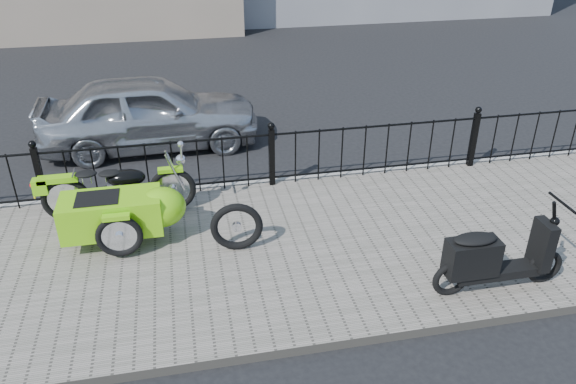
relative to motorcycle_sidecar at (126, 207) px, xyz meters
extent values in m
plane|color=black|center=(2.21, -0.16, -0.59)|extent=(120.00, 120.00, 0.00)
cube|color=#686358|center=(2.21, -0.66, -0.53)|extent=(30.00, 3.80, 0.12)
cube|color=gray|center=(2.21, 1.28, -0.53)|extent=(30.00, 0.10, 0.12)
cylinder|color=black|center=(2.21, 1.14, 0.40)|extent=(14.00, 0.04, 0.04)
cylinder|color=black|center=(2.21, 1.14, -0.35)|extent=(14.00, 0.04, 0.04)
cube|color=black|center=(-1.29, 1.14, 0.01)|extent=(0.09, 0.09, 0.96)
sphere|color=black|center=(-1.29, 1.14, 0.55)|extent=(0.11, 0.11, 0.11)
cube|color=black|center=(2.21, 1.14, 0.01)|extent=(0.09, 0.09, 0.96)
sphere|color=black|center=(2.21, 1.14, 0.55)|extent=(0.11, 0.11, 0.11)
cube|color=black|center=(5.71, 1.14, 0.01)|extent=(0.09, 0.09, 0.96)
sphere|color=black|center=(5.71, 1.14, 0.55)|extent=(0.11, 0.11, 0.11)
torus|color=black|center=(0.62, 0.61, -0.13)|extent=(0.69, 0.09, 0.69)
torus|color=black|center=(-0.88, 0.61, -0.13)|extent=(0.69, 0.09, 0.69)
torus|color=black|center=(-0.08, -0.53, -0.13)|extent=(0.60, 0.08, 0.60)
cube|color=gray|center=(-0.13, 0.61, -0.11)|extent=(0.34, 0.22, 0.24)
cylinder|color=black|center=(-0.13, 0.61, -0.18)|extent=(1.40, 0.04, 0.04)
ellipsoid|color=black|center=(-0.01, 0.61, 0.13)|extent=(0.54, 0.29, 0.26)
cylinder|color=silver|center=(0.80, 0.61, 0.49)|extent=(0.03, 0.56, 0.03)
cylinder|color=silver|center=(0.68, 0.61, 0.18)|extent=(0.25, 0.04, 0.59)
sphere|color=silver|center=(0.78, 0.61, 0.35)|extent=(0.15, 0.15, 0.15)
cube|color=#75CE10|center=(0.62, 0.61, 0.20)|extent=(0.36, 0.12, 0.06)
cube|color=#75CE10|center=(-0.93, 0.61, 0.21)|extent=(0.55, 0.16, 0.08)
ellipsoid|color=black|center=(-0.23, 0.61, 0.23)|extent=(0.31, 0.22, 0.08)
ellipsoid|color=black|center=(-0.55, 0.61, 0.25)|extent=(0.31, 0.22, 0.08)
sphere|color=red|center=(-1.28, 0.61, 0.15)|extent=(0.07, 0.07, 0.07)
cube|color=yellow|center=(-1.30, 0.71, -0.03)|extent=(0.02, 0.14, 0.10)
cube|color=#75CE10|center=(-0.18, -0.14, 0.00)|extent=(1.30, 0.62, 0.50)
ellipsoid|color=#75CE10|center=(0.47, -0.14, 0.02)|extent=(0.65, 0.60, 0.54)
cube|color=black|center=(-0.33, -0.14, 0.23)|extent=(0.55, 0.43, 0.06)
cube|color=#75CE10|center=(-0.08, -0.53, 0.16)|extent=(0.34, 0.11, 0.06)
torus|color=black|center=(5.00, -2.06, -0.25)|extent=(0.46, 0.08, 0.46)
torus|color=black|center=(3.77, -2.06, -0.25)|extent=(0.46, 0.08, 0.46)
cube|color=black|center=(4.39, -2.06, -0.23)|extent=(1.12, 0.25, 0.11)
cube|color=black|center=(4.00, -2.06, 0.03)|extent=(0.61, 0.29, 0.45)
ellipsoid|color=black|center=(4.00, -2.06, 0.28)|extent=(0.52, 0.26, 0.10)
cube|color=black|center=(4.89, -2.06, 0.08)|extent=(0.13, 0.33, 0.61)
cylinder|color=black|center=(4.97, -2.06, 0.42)|extent=(0.17, 0.04, 0.50)
cylinder|color=black|center=(5.01, -2.06, 0.64)|extent=(0.03, 0.49, 0.03)
torus|color=black|center=(1.42, -0.61, -0.13)|extent=(0.70, 0.16, 0.70)
imported|color=#AEB0B5|center=(0.28, 3.36, 0.10)|extent=(4.09, 1.74, 1.38)
camera|label=1|loc=(0.83, -6.86, 3.82)|focal=35.00mm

